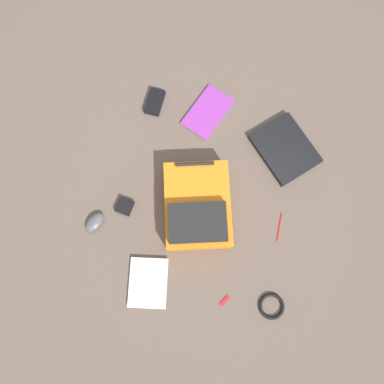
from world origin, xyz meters
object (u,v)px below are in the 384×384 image
(computer_mouse, at_px, (95,222))
(pen_black, at_px, (279,227))
(laptop, at_px, (285,149))
(earbud_pouch, at_px, (125,207))
(book_red, at_px, (208,112))
(power_brick, at_px, (155,102))
(cable_coil, at_px, (271,306))
(backpack, at_px, (197,207))
(usb_stick, at_px, (225,301))
(book_comic, at_px, (148,283))

(computer_mouse, bearing_deg, pen_black, 38.02)
(pen_black, bearing_deg, laptop, 93.45)
(earbud_pouch, bearing_deg, laptop, 30.34)
(book_red, distance_m, power_brick, 0.28)
(cable_coil, distance_m, pen_black, 0.37)
(backpack, distance_m, usb_stick, 0.45)
(backpack, relative_size, usb_stick, 8.21)
(book_red, bearing_deg, power_brick, 178.99)
(book_red, height_order, cable_coil, cable_coil)
(power_brick, bearing_deg, pen_black, -36.52)
(laptop, relative_size, book_red, 1.27)
(power_brick, bearing_deg, cable_coil, -51.19)
(book_red, height_order, power_brick, power_brick)
(power_brick, xyz_separation_m, earbud_pouch, (-0.04, -0.57, -0.00))
(book_red, xyz_separation_m, power_brick, (-0.28, 0.00, 0.01))
(backpack, xyz_separation_m, earbud_pouch, (-0.35, -0.05, -0.06))
(power_brick, height_order, pen_black, power_brick)
(book_red, height_order, pen_black, book_red)
(computer_mouse, height_order, cable_coil, computer_mouse)
(backpack, height_order, pen_black, backpack)
(book_red, bearing_deg, computer_mouse, -123.73)
(pen_black, bearing_deg, backpack, 178.12)
(laptop, height_order, pen_black, laptop)
(book_comic, bearing_deg, power_brick, 99.30)
(laptop, height_order, usb_stick, laptop)
(cable_coil, xyz_separation_m, usb_stick, (-0.22, -0.01, -0.00))
(power_brick, bearing_deg, book_comic, -80.70)
(laptop, relative_size, usb_stick, 7.05)
(computer_mouse, height_order, earbud_pouch, computer_mouse)
(book_comic, relative_size, book_red, 0.80)
(pen_black, relative_size, usb_stick, 2.45)
(book_comic, bearing_deg, usb_stick, -2.83)
(backpack, xyz_separation_m, power_brick, (-0.31, 0.52, -0.05))
(laptop, distance_m, power_brick, 0.71)
(backpack, height_order, power_brick, backpack)
(earbud_pouch, bearing_deg, cable_coil, -23.84)
(book_comic, relative_size, pen_black, 1.81)
(cable_coil, xyz_separation_m, power_brick, (-0.73, 0.90, 0.01))
(pen_black, bearing_deg, usb_stick, -118.38)
(laptop, height_order, book_comic, laptop)
(backpack, relative_size, laptop, 1.16)
(computer_mouse, bearing_deg, backpack, 46.77)
(usb_stick, bearing_deg, cable_coil, 3.51)
(backpack, bearing_deg, pen_black, -1.88)
(backpack, bearing_deg, laptop, 44.75)
(earbud_pouch, relative_size, usb_stick, 1.32)
(backpack, relative_size, power_brick, 3.32)
(book_red, relative_size, computer_mouse, 2.86)
(laptop, distance_m, earbud_pouch, 0.85)
(book_comic, bearing_deg, earbud_pouch, 119.08)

